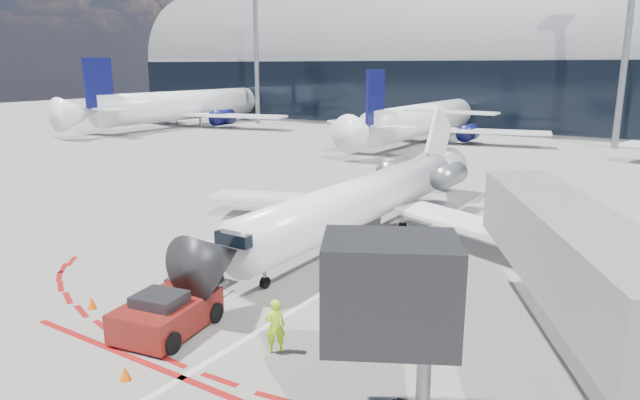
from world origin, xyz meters
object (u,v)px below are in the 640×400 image
Objects in this scene: ramp_worker at (275,326)px; uld_container at (193,264)px; regional_jet at (371,196)px; pushback_tug at (167,313)px.

uld_container is (-6.35, 2.81, -0.02)m from ramp_worker.
ramp_worker is (3.57, -13.18, -1.22)m from regional_jet.
uld_container is (-2.38, 3.65, 0.21)m from pushback_tug.
regional_jet is at bearing -118.79° from ramp_worker.
ramp_worker is at bearing 2.03° from pushback_tug.
regional_jet is at bearing 78.41° from pushback_tug.
regional_jet is 10.81m from uld_container.
pushback_tug is at bearing -61.72° from uld_container.
uld_container is at bearing 113.17° from pushback_tug.
uld_container reaches higher than pushback_tug.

